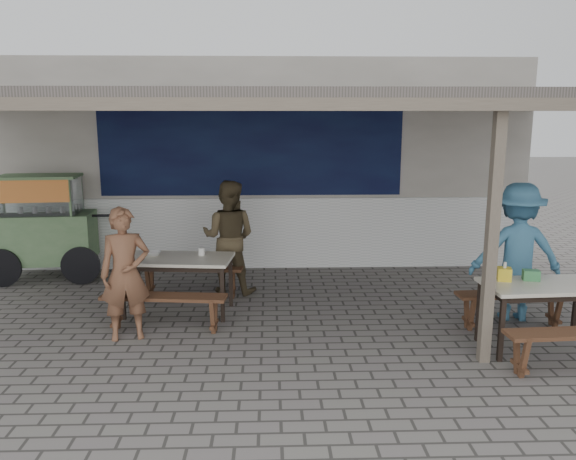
% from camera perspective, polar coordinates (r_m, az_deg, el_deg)
% --- Properties ---
extents(ground, '(60.00, 60.00, 0.00)m').
position_cam_1_polar(ground, '(6.86, -2.65, -10.27)').
color(ground, '#65615B').
rests_on(ground, ground).
extents(back_wall, '(9.00, 1.28, 3.50)m').
position_cam_1_polar(back_wall, '(9.99, -2.48, 6.70)').
color(back_wall, beige).
rests_on(back_wall, ground).
extents(warung_roof, '(9.00, 4.21, 2.81)m').
position_cam_1_polar(warung_roof, '(7.28, -2.62, 12.81)').
color(warung_roof, '#5A514D').
rests_on(warung_roof, ground).
extents(table_left, '(1.46, 0.87, 0.75)m').
position_cam_1_polar(table_left, '(7.44, -11.16, -3.32)').
color(table_left, beige).
rests_on(table_left, ground).
extents(bench_left_street, '(1.52, 0.43, 0.45)m').
position_cam_1_polar(bench_left_street, '(6.92, -12.47, -7.37)').
color(bench_left_street, brown).
rests_on(bench_left_street, ground).
extents(bench_left_wall, '(1.52, 0.43, 0.45)m').
position_cam_1_polar(bench_left_wall, '(8.14, -9.86, -4.43)').
color(bench_left_wall, brown).
rests_on(bench_left_wall, ground).
extents(table_right, '(1.32, 0.75, 0.75)m').
position_cam_1_polar(table_right, '(6.76, 24.47, -5.66)').
color(table_right, beige).
rests_on(table_right, ground).
extents(bench_right_street, '(1.39, 0.36, 0.45)m').
position_cam_1_polar(bench_right_street, '(6.36, 27.02, -10.13)').
color(bench_right_street, brown).
rests_on(bench_right_street, ground).
extents(bench_right_wall, '(1.39, 0.36, 0.45)m').
position_cam_1_polar(bench_right_wall, '(7.39, 21.87, -6.77)').
color(bench_right_wall, brown).
rests_on(bench_right_wall, ground).
extents(vendor_cart, '(2.05, 0.94, 1.66)m').
position_cam_1_polar(vendor_cart, '(9.60, -23.51, 0.63)').
color(vendor_cart, '#6D8F5F').
rests_on(vendor_cart, ground).
extents(patron_street_side, '(0.64, 0.50, 1.54)m').
position_cam_1_polar(patron_street_side, '(6.70, -16.20, -4.31)').
color(patron_street_side, brown).
rests_on(patron_street_side, ground).
extents(patron_wall_side, '(0.92, 0.79, 1.65)m').
position_cam_1_polar(patron_wall_side, '(8.18, -6.03, -0.72)').
color(patron_wall_side, '#4E412B').
rests_on(patron_wall_side, ground).
extents(patron_right_table, '(1.20, 0.78, 1.74)m').
position_cam_1_polar(patron_right_table, '(7.61, 22.22, -2.07)').
color(patron_right_table, teal).
rests_on(patron_right_table, ground).
extents(tissue_box, '(0.18, 0.18, 0.14)m').
position_cam_1_polar(tissue_box, '(6.69, 21.12, -4.20)').
color(tissue_box, yellow).
rests_on(tissue_box, table_right).
extents(donation_box, '(0.20, 0.15, 0.12)m').
position_cam_1_polar(donation_box, '(6.81, 23.46, -4.23)').
color(donation_box, '#398048').
rests_on(donation_box, table_right).
extents(condiment_jar, '(0.09, 0.09, 0.10)m').
position_cam_1_polar(condiment_jar, '(7.47, -8.78, -2.17)').
color(condiment_jar, white).
rests_on(condiment_jar, table_left).
extents(condiment_bowl, '(0.22, 0.22, 0.05)m').
position_cam_1_polar(condiment_bowl, '(7.59, -13.53, -2.32)').
color(condiment_bowl, silver).
rests_on(condiment_bowl, table_left).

